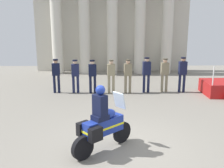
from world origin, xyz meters
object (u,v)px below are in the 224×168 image
Objects in this scene: officer_in_row_2 at (93,74)px; officer_in_row_6 at (165,72)px; officer_in_row_1 at (75,74)px; officer_in_row_7 at (183,72)px; motorcycle_with_rider at (102,124)px; officer_in_row_4 at (128,73)px; officer_in_row_0 at (56,73)px; officer_in_row_3 at (111,74)px; officer_in_row_5 at (147,72)px.

officer_in_row_2 is 3.62m from officer_in_row_6.
officer_in_row_7 reaches higher than officer_in_row_1.
motorcycle_with_rider is (0.59, -6.01, -0.19)m from officer_in_row_2.
officer_in_row_2 is 0.94× the size of officer_in_row_7.
officer_in_row_2 is 0.99× the size of officer_in_row_4.
officer_in_row_0 reaches higher than officer_in_row_2.
officer_in_row_4 is at bearing -1.53° from officer_in_row_6.
officer_in_row_7 reaches higher than officer_in_row_2.
officer_in_row_6 is at bearing 174.25° from officer_in_row_0.
officer_in_row_3 is 6.03m from motorcycle_with_rider.
officer_in_row_0 is 6.56m from motorcycle_with_rider.
motorcycle_with_rider is (1.45, -6.09, -0.19)m from officer_in_row_1.
officer_in_row_0 is 1.02× the size of officer_in_row_1.
officer_in_row_2 is at bearing 167.65° from officer_in_row_1.
officer_in_row_6 is at bearing 174.49° from officer_in_row_1.
officer_in_row_7 reaches higher than officer_in_row_6.
officer_in_row_3 is (2.74, -0.07, -0.01)m from officer_in_row_0.
officer_in_row_4 is 1.87m from officer_in_row_6.
officer_in_row_5 is (4.50, 0.01, 0.04)m from officer_in_row_0.
officer_in_row_0 is 4.50m from officer_in_row_5.
officer_in_row_1 is 0.98× the size of officer_in_row_4.
officer_in_row_1 is 0.88× the size of motorcycle_with_rider.
officer_in_row_5 is at bearing 175.46° from officer_in_row_2.
officer_in_row_6 is (5.43, 0.09, 0.00)m from officer_in_row_0.
motorcycle_with_rider is at bearing 80.17° from officer_in_row_3.
motorcycle_with_rider is (-3.91, -6.12, -0.26)m from officer_in_row_7.
officer_in_row_6 reaches higher than officer_in_row_2.
officer_in_row_7 is at bearing 169.45° from officer_in_row_6.
officer_in_row_7 is (5.35, 0.03, 0.07)m from officer_in_row_1.
motorcycle_with_rider reaches higher than officer_in_row_7.
officer_in_row_2 is at bearing -3.88° from officer_in_row_6.
officer_in_row_3 is 2.70m from officer_in_row_6.
officer_in_row_6 is at bearing 176.76° from officer_in_row_3.
officer_in_row_7 is (6.31, 0.03, 0.05)m from officer_in_row_0.
motorcycle_with_rider is at bearing 72.40° from officer_in_row_4.
motorcycle_with_rider reaches higher than officer_in_row_4.
officer_in_row_2 is at bearing -6.38° from officer_in_row_4.
officer_in_row_4 reaches higher than officer_in_row_2.
officer_in_row_4 is at bearing 172.05° from officer_in_row_0.
officer_in_row_0 is 0.95m from officer_in_row_1.
officer_in_row_4 is (2.61, -0.08, 0.02)m from officer_in_row_1.
officer_in_row_4 is 0.99× the size of officer_in_row_6.
officer_in_row_2 reaches higher than officer_in_row_1.
officer_in_row_5 is 6.46m from motorcycle_with_rider.
officer_in_row_5 is at bearing -6.14° from officer_in_row_7.
officer_in_row_3 is 0.83m from officer_in_row_4.
officer_in_row_0 is 1.02× the size of officer_in_row_3.
officer_in_row_1 is 6.26m from motorcycle_with_rider.
officer_in_row_6 is at bearing -10.55° from officer_in_row_7.
officer_in_row_7 is 0.94× the size of motorcycle_with_rider.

